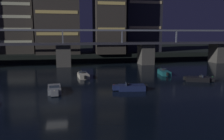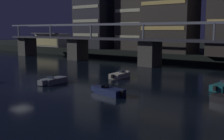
{
  "view_description": "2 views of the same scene",
  "coord_description": "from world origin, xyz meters",
  "px_view_note": "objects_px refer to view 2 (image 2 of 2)",
  "views": [
    {
      "loc": [
        1.92,
        -26.53,
        8.33
      ],
      "look_at": [
        9.44,
        15.07,
        1.53
      ],
      "focal_mm": 36.3,
      "sensor_mm": 36.0,
      "label": 1
    },
    {
      "loc": [
        32.17,
        -21.73,
        7.84
      ],
      "look_at": [
        4.84,
        13.18,
        1.68
      ],
      "focal_mm": 46.2,
      "sensor_mm": 36.0,
      "label": 2
    }
  ],
  "objects_px": {
    "waterfront_pavilion": "(53,40)",
    "speedboat_mid_left": "(53,81)",
    "tower_west_low": "(94,14)",
    "tower_west_tall": "(138,17)",
    "speedboat_mid_center": "(108,91)",
    "speedboat_near_center": "(223,87)",
    "speedboat_near_right": "(120,75)",
    "river_bridge": "(150,47)"
  },
  "relations": [
    {
      "from": "tower_west_low",
      "to": "speedboat_near_right",
      "type": "xyz_separation_m",
      "value": [
        32.72,
        -30.47,
        -12.43
      ]
    },
    {
      "from": "waterfront_pavilion",
      "to": "speedboat_mid_center",
      "type": "relative_size",
      "value": 2.37
    },
    {
      "from": "tower_west_tall",
      "to": "river_bridge",
      "type": "bearing_deg",
      "value": -49.98
    },
    {
      "from": "tower_west_low",
      "to": "speedboat_mid_left",
      "type": "bearing_deg",
      "value": -55.51
    },
    {
      "from": "tower_west_tall",
      "to": "waterfront_pavilion",
      "type": "relative_size",
      "value": 1.54
    },
    {
      "from": "speedboat_mid_left",
      "to": "speedboat_mid_center",
      "type": "bearing_deg",
      "value": -3.7
    },
    {
      "from": "speedboat_near_center",
      "to": "river_bridge",
      "type": "bearing_deg",
      "value": 142.35
    },
    {
      "from": "river_bridge",
      "to": "speedboat_mid_center",
      "type": "bearing_deg",
      "value": -69.25
    },
    {
      "from": "tower_west_low",
      "to": "speedboat_near_right",
      "type": "distance_m",
      "value": 46.41
    },
    {
      "from": "waterfront_pavilion",
      "to": "speedboat_mid_center",
      "type": "bearing_deg",
      "value": -34.91
    },
    {
      "from": "waterfront_pavilion",
      "to": "speedboat_mid_left",
      "type": "height_order",
      "value": "waterfront_pavilion"
    },
    {
      "from": "speedboat_near_center",
      "to": "speedboat_mid_center",
      "type": "xyz_separation_m",
      "value": [
        -10.23,
        -11.59,
        0.0
      ]
    },
    {
      "from": "waterfront_pavilion",
      "to": "speedboat_mid_center",
      "type": "xyz_separation_m",
      "value": [
        56.54,
        -39.45,
        -4.02
      ]
    },
    {
      "from": "river_bridge",
      "to": "speedboat_mid_center",
      "type": "relative_size",
      "value": 18.02
    },
    {
      "from": "speedboat_near_center",
      "to": "tower_west_low",
      "type": "bearing_deg",
      "value": 148.72
    },
    {
      "from": "speedboat_near_center",
      "to": "speedboat_mid_center",
      "type": "distance_m",
      "value": 15.46
    },
    {
      "from": "waterfront_pavilion",
      "to": "speedboat_near_center",
      "type": "bearing_deg",
      "value": -22.65
    },
    {
      "from": "waterfront_pavilion",
      "to": "speedboat_near_center",
      "type": "distance_m",
      "value": 72.45
    },
    {
      "from": "waterfront_pavilion",
      "to": "speedboat_near_right",
      "type": "xyz_separation_m",
      "value": [
        50.15,
        -28.35,
        -4.02
      ]
    },
    {
      "from": "tower_west_low",
      "to": "waterfront_pavilion",
      "type": "xyz_separation_m",
      "value": [
        -17.43,
        -2.12,
        -8.41
      ]
    },
    {
      "from": "river_bridge",
      "to": "speedboat_near_center",
      "type": "height_order",
      "value": "river_bridge"
    },
    {
      "from": "speedboat_mid_center",
      "to": "waterfront_pavilion",
      "type": "bearing_deg",
      "value": 145.09
    },
    {
      "from": "speedboat_near_center",
      "to": "tower_west_tall",
      "type": "bearing_deg",
      "value": 136.66
    },
    {
      "from": "waterfront_pavilion",
      "to": "speedboat_near_right",
      "type": "height_order",
      "value": "waterfront_pavilion"
    },
    {
      "from": "river_bridge",
      "to": "speedboat_near_center",
      "type": "xyz_separation_m",
      "value": [
        20.66,
        -15.94,
        -3.69
      ]
    },
    {
      "from": "river_bridge",
      "to": "speedboat_mid_left",
      "type": "distance_m",
      "value": 27.08
    },
    {
      "from": "river_bridge",
      "to": "waterfront_pavilion",
      "type": "height_order",
      "value": "river_bridge"
    },
    {
      "from": "tower_west_low",
      "to": "tower_west_tall",
      "type": "bearing_deg",
      "value": 12.19
    },
    {
      "from": "river_bridge",
      "to": "tower_west_tall",
      "type": "bearing_deg",
      "value": 130.02
    },
    {
      "from": "speedboat_near_right",
      "to": "waterfront_pavilion",
      "type": "bearing_deg",
      "value": 150.52
    },
    {
      "from": "speedboat_near_right",
      "to": "speedboat_mid_left",
      "type": "bearing_deg",
      "value": -114.17
    },
    {
      "from": "waterfront_pavilion",
      "to": "speedboat_mid_left",
      "type": "xyz_separation_m",
      "value": [
        45.49,
        -38.73,
        -4.02
      ]
    },
    {
      "from": "tower_west_tall",
      "to": "waterfront_pavilion",
      "type": "bearing_deg",
      "value": -170.68
    },
    {
      "from": "speedboat_mid_left",
      "to": "speedboat_near_center",
      "type": "bearing_deg",
      "value": 27.09
    },
    {
      "from": "river_bridge",
      "to": "speedboat_mid_left",
      "type": "relative_size",
      "value": 18.04
    },
    {
      "from": "tower_west_low",
      "to": "speedboat_near_right",
      "type": "height_order",
      "value": "tower_west_low"
    },
    {
      "from": "tower_west_tall",
      "to": "speedboat_mid_center",
      "type": "height_order",
      "value": "tower_west_tall"
    },
    {
      "from": "river_bridge",
      "to": "speedboat_near_right",
      "type": "distance_m",
      "value": 17.33
    },
    {
      "from": "speedboat_near_right",
      "to": "tower_west_tall",
      "type": "bearing_deg",
      "value": 118.77
    },
    {
      "from": "waterfront_pavilion",
      "to": "speedboat_mid_left",
      "type": "bearing_deg",
      "value": -40.41
    },
    {
      "from": "river_bridge",
      "to": "speedboat_mid_left",
      "type": "bearing_deg",
      "value": -91.3
    },
    {
      "from": "speedboat_mid_left",
      "to": "tower_west_tall",
      "type": "bearing_deg",
      "value": 107.4
    }
  ]
}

